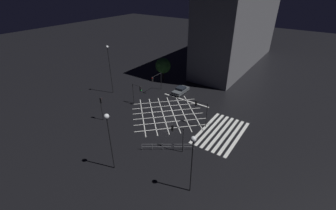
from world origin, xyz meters
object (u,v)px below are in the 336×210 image
object	(u,v)px
traffic_light_ne_main	(156,79)
waiting_car	(181,90)
street_lamp_east	(109,61)
street_lamp_west	(108,128)
traffic_light_sw_cross	(177,133)
street_lamp_far	(193,151)
traffic_light_median_south	(201,108)
traffic_light_nw_main	(101,104)
street_tree_near	(163,66)
traffic_light_median_north	(137,90)

from	to	relation	value
traffic_light_ne_main	waiting_car	world-z (taller)	traffic_light_ne_main
street_lamp_east	street_lamp_west	world-z (taller)	street_lamp_east
traffic_light_sw_cross	street_lamp_far	size ratio (longest dim) A/B	0.52
traffic_light_median_south	street_lamp_west	world-z (taller)	street_lamp_west
traffic_light_median_south	street_lamp_west	xyz separation A→B (m)	(-15.07, 4.34, 3.04)
traffic_light_nw_main	street_tree_near	size ratio (longest dim) A/B	0.79
street_lamp_west	street_lamp_far	distance (m)	10.06
traffic_light_median_north	street_tree_near	world-z (taller)	street_tree_near
traffic_light_median_north	street_lamp_far	xyz separation A→B (m)	(-12.07, -18.46, 2.84)
street_lamp_west	street_lamp_far	bearing A→B (deg)	-76.07
traffic_light_ne_main	street_lamp_far	distance (m)	26.62
street_lamp_far	traffic_light_ne_main	bearing A→B (deg)	45.59
traffic_light_median_south	waiting_car	world-z (taller)	traffic_light_median_south
street_lamp_west	traffic_light_median_south	bearing A→B (deg)	-16.05
traffic_light_nw_main	street_lamp_east	world-z (taller)	street_lamp_east
traffic_light_nw_main	street_tree_near	bearing A→B (deg)	5.36
street_lamp_west	street_tree_near	xyz separation A→B (m)	(27.23, 11.90, -2.68)
traffic_light_sw_cross	traffic_light_nw_main	world-z (taller)	traffic_light_nw_main
traffic_light_nw_main	waiting_car	world-z (taller)	traffic_light_nw_main
street_tree_near	traffic_light_ne_main	bearing A→B (deg)	-156.39
street_lamp_west	waiting_car	size ratio (longest dim) A/B	1.87
traffic_light_median_north	street_lamp_west	distance (m)	17.20
traffic_light_median_south	traffic_light_sw_cross	xyz separation A→B (m)	(-7.49, -0.25, -0.27)
street_tree_near	traffic_light_median_south	bearing A→B (deg)	-126.84
street_lamp_west	street_tree_near	size ratio (longest dim) A/B	1.51
traffic_light_median_south	traffic_light_ne_main	bearing A→B (deg)	-23.50
waiting_car	traffic_light_sw_cross	bearing A→B (deg)	30.08
street_tree_near	waiting_car	size ratio (longest dim) A/B	1.23
street_lamp_west	waiting_car	bearing A→B (deg)	11.09
traffic_light_median_north	street_lamp_west	world-z (taller)	street_lamp_west
traffic_light_nw_main	street_lamp_far	xyz separation A→B (m)	(-4.54, -19.75, 2.84)
street_lamp_east	street_tree_near	bearing A→B (deg)	-21.24
traffic_light_median_south	street_lamp_east	size ratio (longest dim) A/B	0.43
traffic_light_median_north	traffic_light_nw_main	size ratio (longest dim) A/B	0.97
street_lamp_west	traffic_light_ne_main	bearing A→B (deg)	23.60
traffic_light_median_north	traffic_light_ne_main	size ratio (longest dim) A/B	1.05
waiting_car	street_lamp_west	bearing A→B (deg)	11.09
traffic_light_sw_cross	street_tree_near	bearing A→B (deg)	-50.00
street_lamp_far	traffic_light_nw_main	bearing A→B (deg)	77.05
traffic_light_median_north	street_tree_near	bearing A→B (deg)	104.08
waiting_car	traffic_light_median_south	bearing A→B (deg)	46.87
traffic_light_ne_main	traffic_light_median_south	bearing A→B (deg)	66.50
street_lamp_far	waiting_car	size ratio (longest dim) A/B	1.77
traffic_light_median_south	street_lamp_east	distance (m)	21.21
street_lamp_east	traffic_light_median_south	bearing A→B (deg)	-90.66
waiting_car	traffic_light_median_north	bearing A→B (deg)	-24.68
traffic_light_ne_main	waiting_car	bearing A→B (deg)	118.79
street_lamp_east	waiting_car	size ratio (longest dim) A/B	2.33
street_tree_near	traffic_light_nw_main	bearing A→B (deg)	-174.64
traffic_light_ne_main	waiting_car	size ratio (longest dim) A/B	0.91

